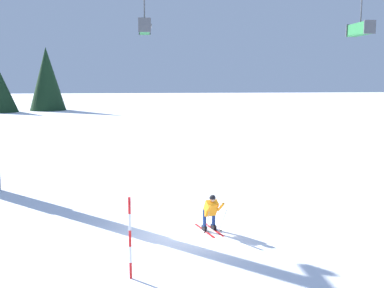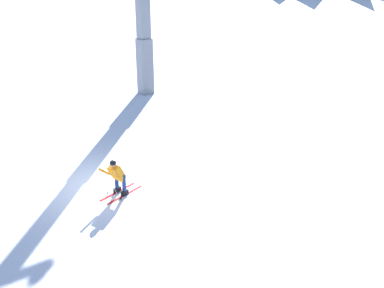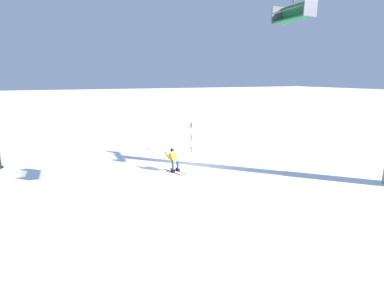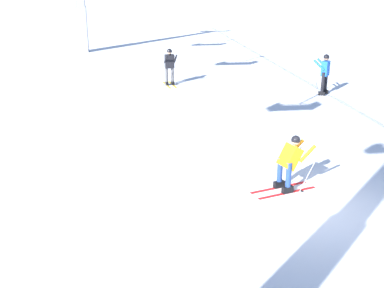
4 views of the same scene
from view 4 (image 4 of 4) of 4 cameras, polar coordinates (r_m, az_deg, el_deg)
The scene contains 4 objects.
ground_plane at distance 11.46m, azimuth 13.25°, elevation -7.19°, with size 260.00×260.00×0.00m, color white.
skier_carving_main at distance 12.01m, azimuth 11.25°, elevation -1.84°, with size 1.00×1.67×1.47m.
skier_distant_uphill at distance 23.51m, azimuth -2.61°, elevation 9.22°, with size 1.61×0.74×1.76m.
skier_distant_downhill at distance 22.28m, azimuth 15.12°, elevation 8.14°, with size 1.48×1.63×1.79m.
Camera 4 is at (-9.57, 3.93, 4.93)m, focal length 46.12 mm.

